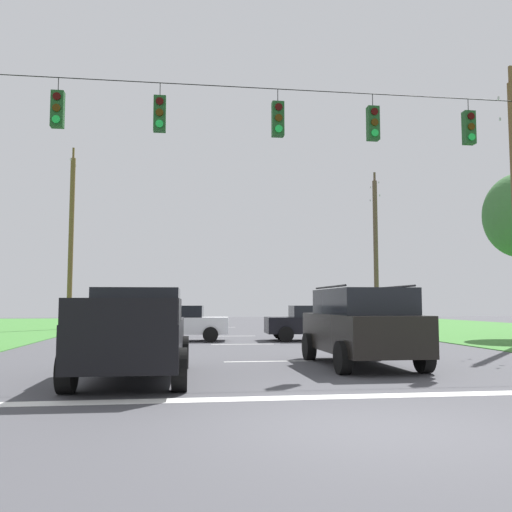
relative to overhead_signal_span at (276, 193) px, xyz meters
name	(u,v)px	position (x,y,z in m)	size (l,w,h in m)	color
ground_plane	(370,428)	(-0.05, -7.39, -4.55)	(120.00, 120.00, 0.00)	#47474C
stop_bar_stripe	(323,397)	(-0.05, -5.01, -4.55)	(15.83, 0.45, 0.01)	white
lane_dash_0	(269,361)	(-0.05, 0.99, -4.55)	(0.15, 2.50, 0.01)	white
lane_dash_1	(243,344)	(-0.05, 7.57, -4.55)	(0.15, 2.50, 0.01)	white
lane_dash_2	(230,336)	(-0.05, 13.16, -4.55)	(0.15, 2.50, 0.01)	white
lane_dash_3	(217,327)	(-0.05, 23.46, -4.55)	(0.15, 2.50, 0.01)	white
overhead_signal_span	(276,193)	(0.00, 0.00, 0.00)	(18.96, 0.31, 7.95)	brown
pickup_truck	(135,333)	(-3.46, -2.13, -3.58)	(2.37, 5.44, 1.95)	black
suv_black	(361,325)	(2.14, -0.49, -3.49)	(2.24, 4.82, 2.05)	black
distant_car_crossing_white	(178,323)	(-2.58, 9.88, -3.76)	(4.44, 2.32, 1.52)	silver
distant_car_oncoming	(315,322)	(3.34, 9.44, -3.76)	(4.36, 2.15, 1.52)	black
utility_pole_far_right	(376,250)	(10.51, 21.39, 0.68)	(0.31, 1.91, 10.53)	brown
utility_pole_far_left	(71,240)	(-9.39, 21.55, 1.03)	(0.31, 1.81, 11.53)	brown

